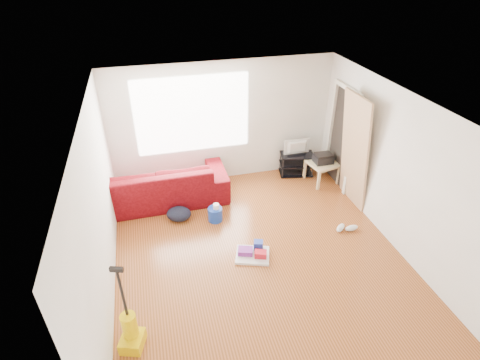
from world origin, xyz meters
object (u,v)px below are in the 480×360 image
object	(u,v)px
vacuum	(131,332)
sofa	(160,200)
cleaning_tray	(253,253)
tv_stand	(296,164)
backpack	(179,219)
bucket	(215,220)
side_table	(322,165)

from	to	relation	value
vacuum	sofa	bearing A→B (deg)	98.67
sofa	cleaning_tray	world-z (taller)	sofa
sofa	tv_stand	distance (m)	3.01
sofa	tv_stand	size ratio (longest dim) A/B	3.48
sofa	backpack	world-z (taller)	sofa
sofa	cleaning_tray	distance (m)	2.39
bucket	vacuum	xyz separation A→B (m)	(-1.50, -2.21, 0.24)
cleaning_tray	backpack	size ratio (longest dim) A/B	1.43
sofa	cleaning_tray	bearing A→B (deg)	124.60
bucket	backpack	world-z (taller)	bucket
side_table	vacuum	xyz separation A→B (m)	(-3.95, -2.97, -0.14)
side_table	backpack	bearing A→B (deg)	-169.48
sofa	side_table	distance (m)	3.42
tv_stand	vacuum	world-z (taller)	vacuum
tv_stand	side_table	size ratio (longest dim) A/B	1.18
side_table	backpack	world-z (taller)	side_table
side_table	cleaning_tray	size ratio (longest dim) A/B	1.01
side_table	backpack	size ratio (longest dim) A/B	1.45
bucket	backpack	bearing A→B (deg)	163.63
sofa	bucket	distance (m)	1.30
bucket	vacuum	bearing A→B (deg)	-124.19
cleaning_tray	backpack	bearing A→B (deg)	129.84
bucket	backpack	xyz separation A→B (m)	(-0.64, 0.19, 0.00)
side_table	vacuum	size ratio (longest dim) A/B	0.51
tv_stand	bucket	xyz separation A→B (m)	(-2.04, -1.17, -0.25)
cleaning_tray	vacuum	xyz separation A→B (m)	(-1.91, -1.15, 0.18)
side_table	tv_stand	bearing A→B (deg)	135.09
bucket	vacuum	distance (m)	2.69
cleaning_tray	vacuum	bearing A→B (deg)	-149.07
sofa	tv_stand	xyz separation A→B (m)	(2.98, 0.27, 0.25)
vacuum	side_table	bearing A→B (deg)	55.81
bucket	cleaning_tray	size ratio (longest dim) A/B	0.41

